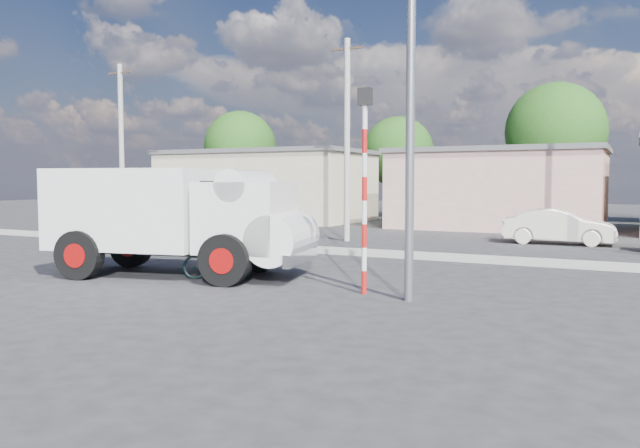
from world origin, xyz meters
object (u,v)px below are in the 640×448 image
at_px(truck, 180,217).
at_px(cyclist, 217,249).
at_px(streetlight, 403,52).
at_px(car_cream, 559,227).
at_px(traffic_pole, 365,172).
at_px(bicycle, 217,261).

distance_m(truck, cyclist, 1.39).
bearing_deg(streetlight, truck, 174.98).
relative_size(car_cream, traffic_pole, 0.93).
bearing_deg(cyclist, bicycle, -0.00).
bearing_deg(traffic_pole, bicycle, 177.26).
xyz_separation_m(cyclist, car_cream, (6.50, 12.84, -0.07)).
relative_size(cyclist, streetlight, 0.16).
height_order(bicycle, car_cream, car_cream).
xyz_separation_m(bicycle, cyclist, (0.00, 0.00, 0.28)).
xyz_separation_m(bicycle, car_cream, (6.50, 12.84, 0.21)).
height_order(traffic_pole, streetlight, streetlight).
xyz_separation_m(traffic_pole, streetlight, (0.94, -0.30, 2.37)).
height_order(cyclist, streetlight, streetlight).
height_order(truck, car_cream, truck).
bearing_deg(bicycle, traffic_pole, -112.97).
xyz_separation_m(truck, traffic_pole, (5.14, -0.23, 1.09)).
bearing_deg(traffic_pole, truck, 177.39).
relative_size(bicycle, traffic_pole, 0.40).
height_order(car_cream, traffic_pole, traffic_pole).
relative_size(truck, cyclist, 4.68).
bearing_deg(bicycle, truck, 67.63).
distance_m(truck, streetlight, 7.01).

